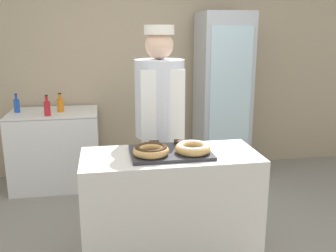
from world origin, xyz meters
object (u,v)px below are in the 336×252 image
brownie_back_right (180,142)px  chest_freezer (56,148)px  brownie_back_left (154,144)px  donut_light_glaze (193,148)px  beverage_fridge (222,97)px  bottle_red (47,108)px  serving_tray (170,152)px  donut_chocolate_glaze (151,150)px  baker_person (160,127)px  bottle_orange (60,105)px  bottle_blue (17,105)px

brownie_back_right → chest_freezer: bearing=124.5°
brownie_back_left → donut_light_glaze: bearing=-40.4°
brownie_back_left → beverage_fridge: beverage_fridge is taller
chest_freezer → bottle_red: (-0.03, -0.20, 0.51)m
serving_tray → donut_light_glaze: (0.15, -0.06, 0.05)m
bottle_red → donut_chocolate_glaze: bearing=-61.0°
donut_light_glaze → brownie_back_right: size_ratio=3.53×
brownie_back_right → donut_light_glaze: bearing=-75.8°
baker_person → chest_freezer: size_ratio=1.85×
beverage_fridge → chest_freezer: beverage_fridge is taller
serving_tray → brownie_back_right: bearing=56.1°
chest_freezer → donut_light_glaze: bearing=-57.5°
brownie_back_right → bottle_orange: (-1.02, 1.58, 0.02)m
donut_light_glaze → baker_person: size_ratio=0.14×
donut_light_glaze → bottle_orange: bearing=120.8°
bottle_red → bottle_blue: bottle_red is taller
serving_tray → beverage_fridge: size_ratio=0.29×
brownie_back_right → serving_tray: bearing=-123.9°
brownie_back_right → baker_person: baker_person is taller
serving_tray → donut_light_glaze: bearing=-23.8°
donut_chocolate_glaze → chest_freezer: (-0.86, 1.81, -0.51)m
brownie_back_left → brownie_back_right: 0.19m
serving_tray → bottle_blue: 2.25m
donut_light_glaze → beverage_fridge: beverage_fridge is taller
bottle_red → bottle_blue: (-0.35, 0.23, -0.00)m
donut_chocolate_glaze → bottle_red: bearing=119.0°
serving_tray → bottle_blue: bearing=128.1°
bottle_blue → serving_tray: bearing=-51.9°
brownie_back_right → bottle_red: 1.80m
serving_tray → brownie_back_left: (-0.09, 0.14, 0.03)m
donut_light_glaze → bottle_red: (-1.18, 1.61, 0.01)m
brownie_back_right → bottle_red: bearing=128.9°
brownie_back_right → donut_chocolate_glaze: bearing=-139.6°
bottle_blue → chest_freezer: bearing=-4.3°
serving_tray → bottle_orange: size_ratio=2.68×
donut_chocolate_glaze → bottle_orange: bearing=113.4°
donut_light_glaze → brownie_back_left: size_ratio=3.53×
beverage_fridge → bottle_red: size_ratio=8.80×
beverage_fridge → bottle_red: 1.99m
donut_light_glaze → beverage_fridge: bearing=66.2°
chest_freezer → bottle_blue: bottle_blue is taller
donut_chocolate_glaze → bottle_red: size_ratio=1.12×
bottle_orange → brownie_back_left: bearing=-62.4°
donut_light_glaze → beverage_fridge: (0.79, 1.80, 0.03)m
beverage_fridge → bottle_orange: 1.86m
donut_chocolate_glaze → donut_light_glaze: (0.29, 0.00, 0.00)m
brownie_back_left → bottle_blue: 2.08m
serving_tray → baker_person: bearing=88.7°
baker_person → bottle_orange: size_ratio=8.46×
serving_tray → brownie_back_right: brownie_back_right is taller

